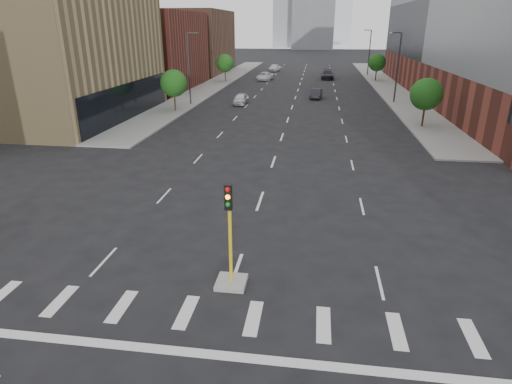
% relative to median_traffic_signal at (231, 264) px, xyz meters
% --- Properties ---
extents(sidewalk_left_far, '(5.00, 92.00, 0.15)m').
position_rel_median_traffic_signal_xyz_m(sidewalk_left_far, '(-15.00, 65.03, -0.90)').
color(sidewalk_left_far, gray).
rests_on(sidewalk_left_far, ground).
extents(sidewalk_right_far, '(5.00, 92.00, 0.15)m').
position_rel_median_traffic_signal_xyz_m(sidewalk_right_far, '(15.00, 65.03, -0.90)').
color(sidewalk_right_far, gray).
rests_on(sidewalk_right_far, ground).
extents(building_left_mid, '(20.00, 24.00, 14.00)m').
position_rel_median_traffic_signal_xyz_m(building_left_mid, '(-27.50, 31.03, 6.03)').
color(building_left_mid, tan).
rests_on(building_left_mid, ground).
extents(building_left_far_a, '(20.00, 22.00, 12.00)m').
position_rel_median_traffic_signal_xyz_m(building_left_far_a, '(-27.50, 57.03, 5.03)').
color(building_left_far_a, brown).
rests_on(building_left_far_a, ground).
extents(building_left_far_b, '(20.00, 24.00, 13.00)m').
position_rel_median_traffic_signal_xyz_m(building_left_far_b, '(-27.50, 83.03, 5.53)').
color(building_left_far_b, brown).
rests_on(building_left_far_b, ground).
extents(median_traffic_signal, '(1.20, 1.20, 4.40)m').
position_rel_median_traffic_signal_xyz_m(median_traffic_signal, '(0.00, 0.00, 0.00)').
color(median_traffic_signal, '#999993').
rests_on(median_traffic_signal, ground).
extents(streetlight_right_a, '(1.60, 0.22, 9.07)m').
position_rel_median_traffic_signal_xyz_m(streetlight_right_a, '(13.41, 46.03, 4.04)').
color(streetlight_right_a, '#2D2D30').
rests_on(streetlight_right_a, ground).
extents(streetlight_right_b, '(1.60, 0.22, 9.07)m').
position_rel_median_traffic_signal_xyz_m(streetlight_right_b, '(13.41, 81.03, 4.04)').
color(streetlight_right_b, '#2D2D30').
rests_on(streetlight_right_b, ground).
extents(streetlight_left, '(1.60, 0.22, 9.07)m').
position_rel_median_traffic_signal_xyz_m(streetlight_left, '(-13.41, 41.03, 4.04)').
color(streetlight_left, '#2D2D30').
rests_on(streetlight_left, ground).
extents(tree_left_near, '(3.20, 3.20, 4.85)m').
position_rel_median_traffic_signal_xyz_m(tree_left_near, '(-14.00, 36.03, 2.42)').
color(tree_left_near, '#382619').
rests_on(tree_left_near, ground).
extents(tree_left_far, '(3.20, 3.20, 4.85)m').
position_rel_median_traffic_signal_xyz_m(tree_left_far, '(-14.00, 66.03, 2.42)').
color(tree_left_far, '#382619').
rests_on(tree_left_far, ground).
extents(tree_right_near, '(3.20, 3.20, 4.85)m').
position_rel_median_traffic_signal_xyz_m(tree_right_near, '(14.00, 31.03, 2.42)').
color(tree_right_near, '#382619').
rests_on(tree_right_near, ground).
extents(tree_right_far, '(3.20, 3.20, 4.85)m').
position_rel_median_traffic_signal_xyz_m(tree_right_far, '(14.00, 71.03, 2.42)').
color(tree_right_far, '#382619').
rests_on(tree_right_far, ground).
extents(car_near_left, '(1.81, 4.25, 1.43)m').
position_rel_median_traffic_signal_xyz_m(car_near_left, '(-6.95, 42.26, -0.26)').
color(car_near_left, silver).
rests_on(car_near_left, ground).
extents(car_mid_right, '(1.85, 4.30, 1.38)m').
position_rel_median_traffic_signal_xyz_m(car_mid_right, '(3.00, 48.52, -0.28)').
color(car_mid_right, black).
rests_on(car_mid_right, ground).
extents(car_far_left, '(3.03, 5.61, 1.50)m').
position_rel_median_traffic_signal_xyz_m(car_far_left, '(-6.98, 69.88, -0.23)').
color(car_far_left, silver).
rests_on(car_far_left, ground).
extents(car_deep_right, '(2.51, 5.91, 1.70)m').
position_rel_median_traffic_signal_xyz_m(car_deep_right, '(5.00, 73.37, -0.12)').
color(car_deep_right, black).
rests_on(car_deep_right, ground).
extents(car_distant, '(2.75, 5.13, 1.66)m').
position_rel_median_traffic_signal_xyz_m(car_distant, '(-6.84, 87.10, -0.14)').
color(car_distant, silver).
rests_on(car_distant, ground).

